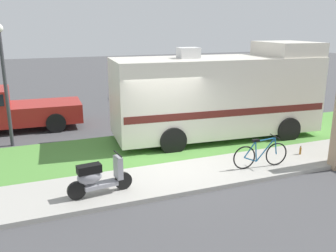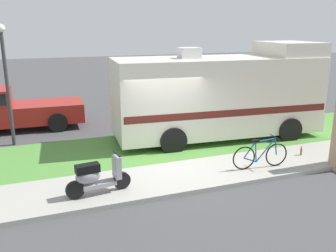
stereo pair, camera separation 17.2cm
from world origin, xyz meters
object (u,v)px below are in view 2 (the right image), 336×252
pickup_truck_near (4,108)px  pickup_truck_far (174,81)px  bottle_spare (301,151)px  scooter (96,176)px  street_lamp_post (6,74)px  motorhome_rv (221,94)px  bicycle (260,155)px

pickup_truck_near → pickup_truck_far: size_ratio=0.97×
pickup_truck_near → bottle_spare: 11.22m
pickup_truck_near → scooter: bearing=-72.1°
pickup_truck_far → street_lamp_post: street_lamp_post is taller
scooter → street_lamp_post: (-2.01, 5.15, 1.93)m
motorhome_rv → street_lamp_post: bearing=165.6°
scooter → pickup_truck_far: size_ratio=0.31×
pickup_truck_near → street_lamp_post: bearing=-80.7°
pickup_truck_near → bicycle: bearing=-46.0°
scooter → pickup_truck_far: pickup_truck_far is taller
motorhome_rv → pickup_truck_far: size_ratio=1.45×
bicycle → bottle_spare: bicycle is taller
pickup_truck_far → pickup_truck_near: bearing=-156.2°
pickup_truck_far → scooter: bearing=-120.0°
motorhome_rv → pickup_truck_near: size_ratio=1.49×
pickup_truck_far → bottle_spare: pickup_truck_far is taller
scooter → bicycle: scooter is taller
pickup_truck_near → pickup_truck_far: pickup_truck_far is taller
scooter → street_lamp_post: size_ratio=0.39×
bottle_spare → scooter: bearing=-175.8°
pickup_truck_far → street_lamp_post: (-8.48, -6.06, 1.56)m
street_lamp_post → pickup_truck_near: bearing=99.3°
pickup_truck_far → bicycle: bearing=-99.1°
bottle_spare → street_lamp_post: street_lamp_post is taller
scooter → street_lamp_post: street_lamp_post is taller
bicycle → pickup_truck_far: 11.33m
pickup_truck_far → bottle_spare: 10.76m
bicycle → bottle_spare: size_ratio=6.15×
bicycle → bottle_spare: bearing=13.4°
bicycle → street_lamp_post: size_ratio=0.42×
motorhome_rv → scooter: bearing=-147.1°
street_lamp_post → bicycle: bearing=-37.4°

